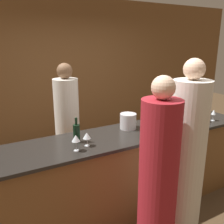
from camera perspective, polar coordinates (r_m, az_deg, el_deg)
The scene contains 13 objects.
ground_plane at distance 3.45m, azimuth 4.29°, elevation -20.50°, with size 14.00×14.00×0.00m, color #4C3823.
back_wall at distance 4.73m, azimuth -9.80°, elevation 7.87°, with size 8.00×0.06×2.80m.
bar_counter at distance 3.17m, azimuth 4.49°, elevation -13.10°, with size 3.13×0.69×1.01m.
bartender at distance 3.40m, azimuth -10.05°, elevation -5.22°, with size 0.32×0.32×1.79m.
guest_0 at distance 2.59m, azimuth 16.50°, elevation -11.35°, with size 0.35×0.35×1.91m.
guest_1 at distance 2.30m, azimuth 10.40°, elevation -16.20°, with size 0.34×0.34×1.80m.
wine_bottle_0 at distance 2.66m, azimuth -8.10°, elevation -4.74°, with size 0.07×0.07×0.27m.
ice_bucket at distance 3.04m, azimuth 3.70°, elevation -2.09°, with size 0.20×0.20×0.19m.
wine_glass_0 at distance 3.59m, azimuth 22.22°, elevation -0.12°, with size 0.06×0.06×0.15m.
wine_glass_1 at distance 3.37m, azimuth 15.44°, elevation -0.08°, with size 0.07×0.07×0.18m.
wine_glass_2 at distance 3.50m, azimuth 20.63°, elevation -0.28°, with size 0.06×0.06×0.16m.
wine_glass_3 at distance 2.44m, azimuth -8.28°, elevation -6.02°, with size 0.08×0.08×0.17m.
wine_glass_4 at distance 2.54m, azimuth -5.78°, elevation -5.45°, with size 0.08×0.08×0.14m.
Camera 1 is at (-1.56, -2.29, 2.05)m, focal length 40.00 mm.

